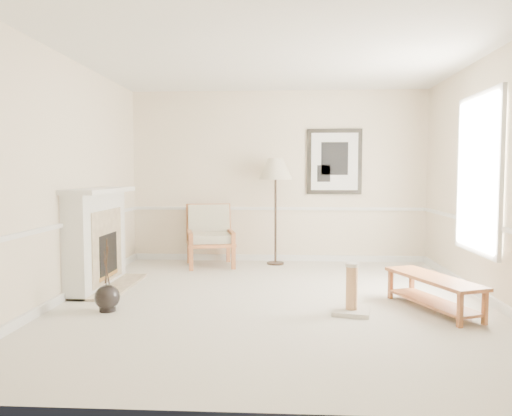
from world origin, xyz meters
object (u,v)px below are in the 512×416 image
(bench, at_px, (433,288))
(scratching_post, at_px, (352,298))
(armchair, at_px, (210,232))
(floor_lamp, at_px, (276,172))
(floor_vase, at_px, (107,298))

(bench, bearing_deg, scratching_post, -168.84)
(armchair, xyz_separation_m, scratching_post, (1.94, -2.75, -0.36))
(bench, height_order, scratching_post, scratching_post)
(armchair, distance_m, floor_lamp, 1.47)
(armchair, relative_size, bench, 0.73)
(floor_lamp, xyz_separation_m, scratching_post, (0.87, -2.87, -1.35))
(scratching_post, bearing_deg, floor_lamp, 106.86)
(armchair, distance_m, bench, 3.85)
(floor_vase, height_order, floor_lamp, floor_lamp)
(floor_vase, xyz_separation_m, armchair, (0.71, 2.81, 0.39))
(floor_vase, xyz_separation_m, bench, (3.56, 0.24, 0.10))
(bench, bearing_deg, armchair, 138.05)
(floor_vase, xyz_separation_m, scratching_post, (2.65, 0.06, 0.03))
(floor_vase, relative_size, bench, 0.59)
(floor_lamp, xyz_separation_m, bench, (1.78, -2.69, -1.27))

